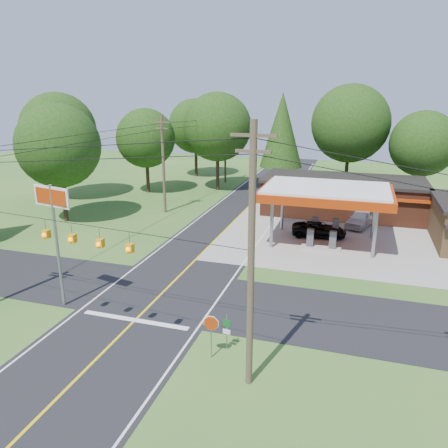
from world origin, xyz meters
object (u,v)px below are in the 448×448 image
(suv_car, at_px, (319,230))
(octagonal_stop_sign, at_px, (211,327))
(gas_canopy, at_px, (326,194))
(sedan_car, at_px, (361,219))
(big_stop_sign, at_px, (54,216))

(suv_car, relative_size, octagonal_stop_sign, 2.08)
(gas_canopy, bearing_deg, sedan_car, 62.56)
(sedan_car, height_order, big_stop_sign, big_stop_sign)
(gas_canopy, relative_size, octagonal_stop_sign, 4.65)
(gas_canopy, height_order, suv_car, gas_canopy)
(suv_car, distance_m, sedan_car, 5.53)
(suv_car, height_order, octagonal_stop_sign, octagonal_stop_sign)
(gas_canopy, xyz_separation_m, big_stop_sign, (-14.00, -16.23, 1.35))
(sedan_car, bearing_deg, big_stop_sign, -108.65)
(big_stop_sign, xyz_separation_m, octagonal_stop_sign, (10.29, -2.46, -3.93))
(sedan_car, xyz_separation_m, big_stop_sign, (-17.00, -22.01, 4.84))
(gas_canopy, bearing_deg, suv_car, 108.43)
(big_stop_sign, distance_m, octagonal_stop_sign, 11.28)
(suv_car, relative_size, big_stop_sign, 0.63)
(gas_canopy, xyz_separation_m, octagonal_stop_sign, (-3.71, -18.69, -2.58))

